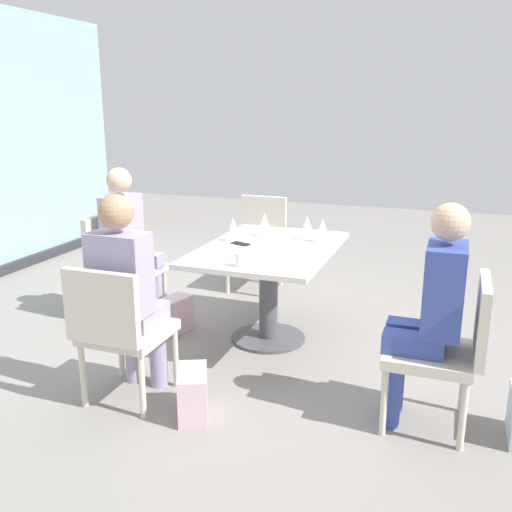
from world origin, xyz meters
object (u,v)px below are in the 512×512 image
object	(u,v)px
chair_front_left	(449,344)
person_far_left	(127,287)
coffee_cup	(240,260)
wine_glass_3	(264,220)
chair_far_right	(258,237)
person_front_left	(431,306)
person_near_window	(129,238)
wine_glass_1	(233,224)
handbag_2	(193,394)
handbag_0	(174,315)
dining_table_main	(269,269)
chair_near_window	(119,261)
wine_glass_2	(323,225)
cell_phone_on_table	(241,244)
wine_glass_0	(307,223)
chair_far_left	(119,326)

from	to	relation	value
chair_front_left	person_far_left	size ratio (longest dim) A/B	0.69
coffee_cup	wine_glass_3	bearing A→B (deg)	9.02
chair_far_right	coffee_cup	bearing A→B (deg)	-163.86
person_front_left	person_near_window	bearing A→B (deg)	71.22
coffee_cup	person_front_left	bearing A→B (deg)	-102.16
wine_glass_1	handbag_2	size ratio (longest dim) A/B	0.62
handbag_2	handbag_0	bearing A→B (deg)	8.34
chair_far_right	person_far_left	bearing A→B (deg)	-180.00
dining_table_main	chair_front_left	xyz separation A→B (m)	(-0.81, -1.29, -0.06)
chair_near_window	chair_far_right	distance (m)	1.43
wine_glass_2	cell_phone_on_table	bearing A→B (deg)	115.40
chair_front_left	person_front_left	xyz separation A→B (m)	(0.00, 0.11, 0.20)
handbag_2	dining_table_main	bearing A→B (deg)	-27.13
wine_glass_0	handbag_2	xyz separation A→B (m)	(-1.50, 0.26, -0.72)
wine_glass_0	wine_glass_1	world-z (taller)	same
person_front_left	wine_glass_0	bearing A→B (deg)	41.34
chair_far_right	cell_phone_on_table	world-z (taller)	chair_far_right
chair_far_left	coffee_cup	bearing A→B (deg)	-37.92
person_far_left	cell_phone_on_table	world-z (taller)	person_far_left
person_far_left	wine_glass_0	distance (m)	1.58
dining_table_main	wine_glass_2	bearing A→B (deg)	-51.97
chair_near_window	wine_glass_0	size ratio (longest dim) A/B	4.70
chair_far_right	person_near_window	xyz separation A→B (m)	(-1.20, 0.67, 0.20)
chair_near_window	person_front_left	bearing A→B (deg)	-108.00
dining_table_main	wine_glass_3	bearing A→B (deg)	24.94
wine_glass_3	handbag_2	xyz separation A→B (m)	(-1.49, -0.09, -0.72)
person_front_left	wine_glass_0	distance (m)	1.50
person_front_left	chair_far_right	bearing A→B (deg)	40.27
person_front_left	wine_glass_1	xyz separation A→B (m)	(0.88, 1.50, 0.16)
chair_front_left	person_near_window	bearing A→B (deg)	72.00
chair_far_left	wine_glass_1	world-z (taller)	wine_glass_1
dining_table_main	person_far_left	size ratio (longest dim) A/B	1.06
wine_glass_1	wine_glass_2	bearing A→B (deg)	-73.37
chair_far_left	chair_far_right	size ratio (longest dim) A/B	1.00
chair_far_left	person_far_left	size ratio (longest dim) A/B	0.69
chair_front_left	wine_glass_2	world-z (taller)	wine_glass_2
chair_near_window	coffee_cup	distance (m)	1.43
wine_glass_2	cell_phone_on_table	size ratio (longest dim) A/B	1.28
chair_far_left	wine_glass_2	world-z (taller)	wine_glass_2
wine_glass_3	cell_phone_on_table	xyz separation A→B (m)	(-0.31, 0.08, -0.13)
chair_far_left	cell_phone_on_table	size ratio (longest dim) A/B	6.04
wine_glass_1	cell_phone_on_table	distance (m)	0.17
dining_table_main	wine_glass_0	bearing A→B (deg)	-32.81
wine_glass_0	dining_table_main	bearing A→B (deg)	147.19
coffee_cup	cell_phone_on_table	xyz separation A→B (m)	(0.55, 0.22, -0.04)
dining_table_main	chair_near_window	xyz separation A→B (m)	(0.00, 1.29, -0.06)
chair_far_right	wine_glass_1	distance (m)	1.20
wine_glass_1	chair_far_right	bearing A→B (deg)	10.15
chair_front_left	handbag_2	distance (m)	1.45
chair_near_window	chair_far_left	distance (m)	1.43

